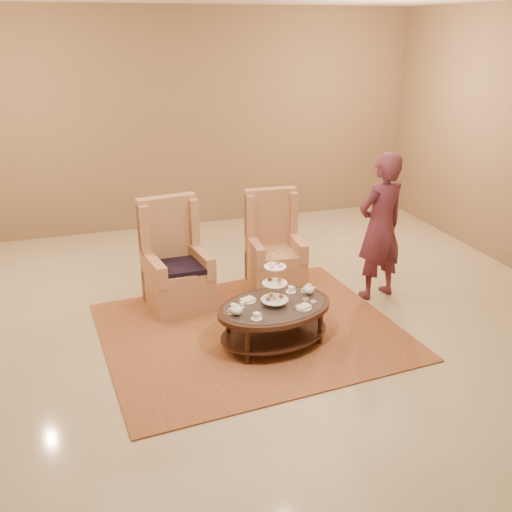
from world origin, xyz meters
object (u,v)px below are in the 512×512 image
object	(u,v)px
tea_table	(274,312)
armchair_right	(274,254)
person	(380,227)
armchair_left	(175,270)

from	to	relation	value
tea_table	armchair_right	distance (m)	1.59
armchair_right	person	distance (m)	1.42
armchair_right	person	xyz separation A→B (m)	(1.10, -0.76, 0.50)
tea_table	armchair_right	bearing A→B (deg)	60.88
armchair_left	armchair_right	world-z (taller)	armchair_left
tea_table	armchair_right	xyz separation A→B (m)	(0.52, 1.50, 0.03)
person	armchair_right	bearing A→B (deg)	-47.55
person	armchair_left	bearing A→B (deg)	-25.64
tea_table	armchair_left	distance (m)	1.53
person	tea_table	bearing A→B (deg)	11.71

